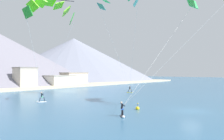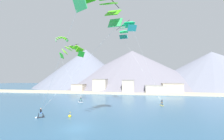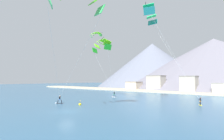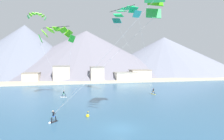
# 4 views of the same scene
# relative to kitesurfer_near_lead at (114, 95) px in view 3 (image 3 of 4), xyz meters

# --- Properties ---
(ground_plane) EXTENTS (400.00, 400.00, 0.00)m
(ground_plane) POSITION_rel_kitesurfer_near_lead_xyz_m (8.81, -22.98, -0.57)
(ground_plane) COLOR #336084
(kitesurfer_near_lead) EXTENTS (1.78, 0.75, 1.81)m
(kitesurfer_near_lead) POSITION_rel_kitesurfer_near_lead_xyz_m (0.00, 0.00, 0.00)
(kitesurfer_near_lead) COLOR white
(kitesurfer_near_lead) RESTS_ON ground
(kitesurfer_near_trail) EXTENTS (1.48, 1.54, 1.84)m
(kitesurfer_near_trail) POSITION_rel_kitesurfer_near_lead_xyz_m (-0.45, -18.56, -0.00)
(kitesurfer_near_trail) COLOR black
(kitesurfer_near_trail) RESTS_ON ground
(kitesurfer_mid_center) EXTENTS (1.00, 1.77, 1.75)m
(kitesurfer_mid_center) POSITION_rel_kitesurfer_near_lead_xyz_m (24.07, -1.16, -0.06)
(kitesurfer_mid_center) COLOR yellow
(kitesurfer_mid_center) RESTS_ON ground
(parafoil_kite_near_lead) EXTENTS (8.06, 6.45, 15.42)m
(parafoil_kite_near_lead) POSITION_rel_kitesurfer_near_lead_xyz_m (-0.91, -4.21, 14.80)
(parafoil_kite_near_lead) COLOR #198E1F
(parafoil_kite_mid_center) EXTENTS (12.26, 8.84, 20.64)m
(parafoil_kite_mid_center) POSITION_rel_kitesurfer_near_lead_xyz_m (14.96, -5.01, 20.09)
(parafoil_kite_mid_center) COLOR teal
(parafoil_kite_distant_high_outer) EXTENTS (4.09, 2.33, 1.53)m
(parafoil_kite_distant_high_outer) POSITION_rel_kitesurfer_near_lead_xyz_m (-5.39, -2.20, 19.08)
(parafoil_kite_distant_high_outer) COLOR green
(race_marker_buoy) EXTENTS (0.56, 0.56, 1.02)m
(race_marker_buoy) POSITION_rel_kitesurfer_near_lead_xyz_m (4.88, -16.99, -0.42)
(race_marker_buoy) COLOR yellow
(race_marker_buoy) RESTS_ON ground
(shoreline_strip) EXTENTS (180.00, 10.00, 0.70)m
(shoreline_strip) POSITION_rel_kitesurfer_near_lead_xyz_m (8.81, 29.11, -0.22)
(shoreline_strip) COLOR beige
(shoreline_strip) RESTS_ON ground
(shore_building_harbour_front) EXTENTS (5.94, 5.51, 6.76)m
(shore_building_harbour_front) POSITION_rel_kitesurfer_near_lead_xyz_m (12.69, 30.60, 2.82)
(shore_building_harbour_front) COLOR #B7AD9E
(shore_building_harbour_front) RESTS_ON ground
(shore_building_quay_east) EXTENTS (7.19, 6.25, 7.19)m
(shore_building_quay_east) POSITION_rel_kitesurfer_near_lead_xyz_m (-2.37, 33.27, 3.03)
(shore_building_quay_east) COLOR #B7AD9E
(shore_building_quay_east) RESTS_ON ground
(shore_building_old_town) EXTENTS (6.60, 6.59, 4.28)m
(shore_building_old_town) POSITION_rel_kitesurfer_near_lead_xyz_m (-14.75, 33.99, 1.58)
(shore_building_old_town) COLOR beige
(shore_building_old_town) RESTS_ON ground
(mountain_peak_west_ridge) EXTENTS (119.88, 119.88, 31.65)m
(mountain_peak_west_ridge) POSITION_rel_kitesurfer_near_lead_xyz_m (12.09, 86.29, 15.25)
(mountain_peak_west_ridge) COLOR gray
(mountain_peak_west_ridge) RESTS_ON ground
(mountain_peak_central_summit) EXTENTS (84.10, 84.10, 33.24)m
(mountain_peak_central_summit) POSITION_rel_kitesurfer_near_lead_xyz_m (-28.96, 81.99, 16.05)
(mountain_peak_central_summit) COLOR slate
(mountain_peak_central_summit) RESTS_ON ground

